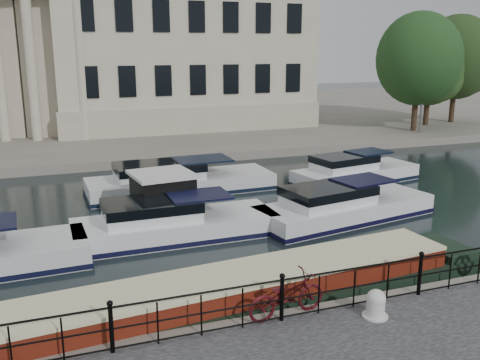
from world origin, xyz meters
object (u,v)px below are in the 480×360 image
narrowboat (244,301)px  bicycle (287,295)px  mooring_bollard (376,304)px  harbour_hut (163,201)px

narrowboat → bicycle: bearing=-73.3°
narrowboat → mooring_bollard: bearing=-45.5°
bicycle → harbour_hut: size_ratio=0.60×
bicycle → harbour_hut: harbour_hut is taller
mooring_bollard → harbour_hut: 10.80m
mooring_bollard → bicycle: bearing=158.9°
mooring_bollard → narrowboat: size_ratio=0.05×
narrowboat → harbour_hut: (-0.39, 8.16, 0.59)m
bicycle → mooring_bollard: (2.03, -0.78, -0.21)m
harbour_hut → narrowboat: bearing=-93.8°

